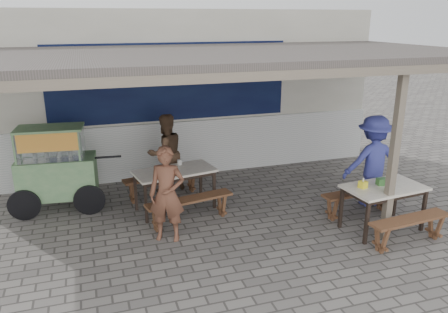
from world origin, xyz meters
name	(u,v)px	position (x,y,z in m)	size (l,w,h in m)	color
ground	(225,234)	(0.00, 0.00, 0.00)	(60.00, 60.00, 0.00)	slate
back_wall	(176,93)	(0.00, 3.58, 1.72)	(9.00, 1.28, 3.50)	beige
warung_roof	(209,57)	(0.02, 0.90, 2.71)	(9.00, 4.21, 2.81)	#4F4743
table_left	(175,174)	(-0.55, 1.19, 0.67)	(1.51, 0.94, 0.75)	white
bench_left_street	(190,205)	(-0.44, 0.56, 0.34)	(1.53, 0.55, 0.45)	brown
bench_left_wall	(162,180)	(-0.67, 1.83, 0.34)	(1.53, 0.55, 0.45)	brown
table_right	(384,191)	(2.50, -0.60, 0.67)	(1.34, 0.85, 0.75)	white
bench_right_street	(410,225)	(2.55, -1.19, 0.33)	(1.39, 0.41, 0.45)	brown
bench_right_wall	(358,197)	(2.44, -0.01, 0.33)	(1.39, 0.41, 0.45)	brown
vendor_cart	(56,166)	(-2.55, 1.84, 0.83)	(1.96, 0.88, 1.53)	#7CA06B
patron_street_side	(167,194)	(-0.89, 0.13, 0.75)	(0.55, 0.36, 1.51)	brown
patron_wall_side	(166,153)	(-0.53, 2.17, 0.78)	(0.76, 0.59, 1.56)	#503927
patron_right_table	(373,161)	(2.93, 0.33, 0.84)	(1.09, 0.63, 1.68)	#3C42A0
tissue_box	(363,185)	(2.12, -0.55, 0.81)	(0.11, 0.11, 0.11)	yellow
donation_box	(382,182)	(2.49, -0.53, 0.81)	(0.17, 0.11, 0.11)	#377032
condiment_jar	(180,162)	(-0.40, 1.47, 0.80)	(0.08, 0.08, 0.09)	beige
condiment_bowl	(163,171)	(-0.77, 1.14, 0.78)	(0.21, 0.21, 0.05)	silver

